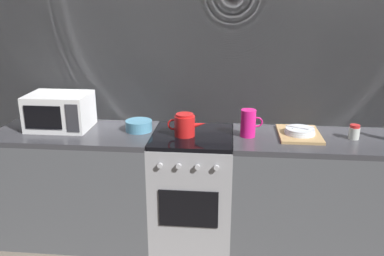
{
  "coord_description": "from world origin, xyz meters",
  "views": [
    {
      "loc": [
        0.27,
        -2.81,
        1.88
      ],
      "look_at": [
        -0.0,
        0.0,
        0.95
      ],
      "focal_mm": 37.79,
      "sensor_mm": 36.0,
      "label": 1
    }
  ],
  "objects_px": {
    "microwave": "(60,111)",
    "mixing_bowl": "(139,126)",
    "pitcher": "(248,123)",
    "dish_pile": "(299,133)",
    "kettle": "(185,125)",
    "spice_jar": "(354,132)",
    "stove_unit": "(193,189)"
  },
  "relations": [
    {
      "from": "stove_unit",
      "to": "microwave",
      "type": "xyz_separation_m",
      "value": [
        -1.03,
        0.06,
        0.59
      ]
    },
    {
      "from": "kettle",
      "to": "microwave",
      "type": "bearing_deg",
      "value": 174.94
    },
    {
      "from": "mixing_bowl",
      "to": "microwave",
      "type": "bearing_deg",
      "value": 179.43
    },
    {
      "from": "mixing_bowl",
      "to": "spice_jar",
      "type": "relative_size",
      "value": 1.9
    },
    {
      "from": "stove_unit",
      "to": "pitcher",
      "type": "distance_m",
      "value": 0.68
    },
    {
      "from": "microwave",
      "to": "mixing_bowl",
      "type": "xyz_separation_m",
      "value": [
        0.61,
        -0.01,
        -0.1
      ]
    },
    {
      "from": "kettle",
      "to": "mixing_bowl",
      "type": "distance_m",
      "value": 0.37
    },
    {
      "from": "mixing_bowl",
      "to": "dish_pile",
      "type": "xyz_separation_m",
      "value": [
        1.19,
        -0.0,
        -0.02
      ]
    },
    {
      "from": "stove_unit",
      "to": "pitcher",
      "type": "bearing_deg",
      "value": 0.34
    },
    {
      "from": "stove_unit",
      "to": "microwave",
      "type": "relative_size",
      "value": 1.96
    },
    {
      "from": "spice_jar",
      "to": "stove_unit",
      "type": "bearing_deg",
      "value": -179.09
    },
    {
      "from": "microwave",
      "to": "kettle",
      "type": "bearing_deg",
      "value": -5.06
    },
    {
      "from": "stove_unit",
      "to": "dish_pile",
      "type": "distance_m",
      "value": 0.91
    },
    {
      "from": "stove_unit",
      "to": "pitcher",
      "type": "relative_size",
      "value": 4.5
    },
    {
      "from": "stove_unit",
      "to": "mixing_bowl",
      "type": "bearing_deg",
      "value": 172.99
    },
    {
      "from": "kettle",
      "to": "stove_unit",
      "type": "bearing_deg",
      "value": 28.62
    },
    {
      "from": "kettle",
      "to": "spice_jar",
      "type": "height_order",
      "value": "kettle"
    },
    {
      "from": "stove_unit",
      "to": "mixing_bowl",
      "type": "relative_size",
      "value": 4.5
    },
    {
      "from": "spice_jar",
      "to": "pitcher",
      "type": "bearing_deg",
      "value": -178.78
    },
    {
      "from": "microwave",
      "to": "pitcher",
      "type": "xyz_separation_m",
      "value": [
        1.43,
        -0.05,
        -0.03
      ]
    },
    {
      "from": "mixing_bowl",
      "to": "dish_pile",
      "type": "distance_m",
      "value": 1.19
    },
    {
      "from": "mixing_bowl",
      "to": "spice_jar",
      "type": "xyz_separation_m",
      "value": [
        1.57,
        -0.03,
        0.01
      ]
    },
    {
      "from": "mixing_bowl",
      "to": "pitcher",
      "type": "relative_size",
      "value": 1.0
    },
    {
      "from": "pitcher",
      "to": "dish_pile",
      "type": "xyz_separation_m",
      "value": [
        0.38,
        0.04,
        -0.08
      ]
    },
    {
      "from": "microwave",
      "to": "spice_jar",
      "type": "xyz_separation_m",
      "value": [
        2.19,
        -0.04,
        -0.08
      ]
    },
    {
      "from": "pitcher",
      "to": "spice_jar",
      "type": "xyz_separation_m",
      "value": [
        0.75,
        0.02,
        -0.05
      ]
    },
    {
      "from": "dish_pile",
      "to": "spice_jar",
      "type": "bearing_deg",
      "value": -4.33
    },
    {
      "from": "mixing_bowl",
      "to": "spice_jar",
      "type": "distance_m",
      "value": 1.57
    },
    {
      "from": "dish_pile",
      "to": "kettle",
      "type": "bearing_deg",
      "value": -174.79
    },
    {
      "from": "kettle",
      "to": "dish_pile",
      "type": "height_order",
      "value": "kettle"
    },
    {
      "from": "mixing_bowl",
      "to": "dish_pile",
      "type": "bearing_deg",
      "value": -0.19
    },
    {
      "from": "kettle",
      "to": "dish_pile",
      "type": "distance_m",
      "value": 0.84
    }
  ]
}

